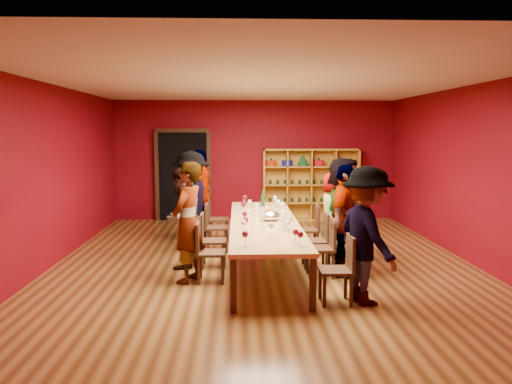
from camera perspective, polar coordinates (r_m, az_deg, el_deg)
room_shell at (r=8.15m, az=0.93°, el=1.86°), size 7.10×9.10×3.04m
tasting_table at (r=8.26m, az=0.92°, el=-3.69°), size 1.10×4.50×0.75m
doorway at (r=12.66m, az=-8.31°, el=1.87°), size 1.40×0.17×2.30m
shelving_unit at (r=12.61m, az=6.24°, el=1.25°), size 2.40×0.40×1.80m
chair_person_left_1 at (r=7.46m, az=-5.77°, el=-6.47°), size 0.42×0.42×0.89m
person_left_1 at (r=7.40m, az=-7.81°, el=-3.46°), size 0.66×0.77×1.79m
chair_person_left_2 at (r=8.25m, az=-5.41°, el=-5.17°), size 0.42×0.42×0.89m
person_left_2 at (r=8.22m, az=-8.49°, el=-2.95°), size 0.70×0.90×1.64m
chair_person_left_3 at (r=9.37m, az=-5.01°, el=-3.70°), size 0.42×0.42×0.89m
person_left_3 at (r=9.33m, az=-7.39°, el=-1.06°), size 0.60×1.25×1.87m
chair_person_left_4 at (r=10.26m, az=-4.76°, el=-2.78°), size 0.42×0.42×0.89m
person_left_4 at (r=10.21m, az=-6.37°, el=-0.37°), size 0.73×1.18×1.86m
chair_person_right_0 at (r=6.61m, az=9.78°, el=-8.29°), size 0.42×0.42×0.89m
person_right_0 at (r=6.59m, az=12.55°, el=-4.86°), size 0.78×1.24×1.78m
chair_person_right_1 at (r=7.76m, az=7.94°, el=-5.97°), size 0.42×0.42×0.89m
person_right_1 at (r=7.74m, az=10.06°, el=-3.26°), size 0.84×1.11×1.73m
chair_person_right_2 at (r=8.29m, az=7.28°, el=-5.13°), size 0.42×0.42×0.89m
person_right_2 at (r=8.28m, az=9.92°, el=-2.29°), size 0.82×1.75×1.82m
chair_person_right_3 at (r=9.18m, az=6.34°, el=-3.94°), size 0.42×0.42×0.89m
person_right_3 at (r=9.20m, az=8.77°, el=-2.36°), size 0.52×0.79×1.50m
wine_glass_0 at (r=10.01m, az=-1.20°, el=-0.68°), size 0.08×0.08×0.20m
wine_glass_1 at (r=6.46m, az=-1.21°, el=-4.97°), size 0.08×0.08×0.19m
wine_glass_2 at (r=9.89m, az=-1.40°, el=-0.74°), size 0.09×0.09×0.21m
wine_glass_3 at (r=7.49m, az=3.87°, el=-3.15°), size 0.09×0.09×0.22m
wine_glass_4 at (r=9.29m, az=2.56°, el=-1.22°), size 0.09×0.09×0.21m
wine_glass_5 at (r=9.83m, az=2.19°, el=-0.78°), size 0.09×0.09×0.21m
wine_glass_6 at (r=7.42m, az=-1.21°, el=-3.30°), size 0.08×0.08×0.21m
wine_glass_7 at (r=8.27m, az=3.17°, el=-2.38°), size 0.07×0.07×0.18m
wine_glass_8 at (r=9.03m, az=3.01°, el=-1.51°), size 0.08×0.08×0.20m
wine_glass_9 at (r=7.36m, az=3.61°, el=-3.57°), size 0.07×0.07×0.18m
wine_glass_10 at (r=9.13m, az=-1.41°, el=-1.34°), size 0.09×0.09×0.22m
wine_glass_11 at (r=6.43m, az=5.08°, el=-4.95°), size 0.08×0.08×0.20m
wine_glass_12 at (r=8.12m, az=3.13°, el=-2.47°), size 0.08×0.08×0.20m
wine_glass_13 at (r=9.04m, az=-1.43°, el=-1.51°), size 0.08×0.08×0.20m
wine_glass_14 at (r=8.62m, az=1.32°, el=-1.94°), size 0.08×0.08×0.20m
wine_glass_15 at (r=7.22m, az=-1.40°, el=-3.60°), size 0.08×0.08×0.21m
wine_glass_16 at (r=8.05m, az=-1.29°, el=-2.60°), size 0.08×0.08×0.19m
wine_glass_17 at (r=9.47m, az=-0.75°, el=-1.19°), size 0.07×0.07×0.18m
wine_glass_18 at (r=7.75m, az=0.89°, el=-2.84°), size 0.09×0.09×0.21m
wine_glass_19 at (r=10.02m, az=2.04°, el=-0.68°), size 0.08×0.08×0.20m
wine_glass_20 at (r=6.62m, az=4.55°, el=-4.68°), size 0.08×0.08×0.19m
wine_glass_21 at (r=6.99m, az=1.73°, el=-3.91°), size 0.09×0.09×0.21m
wine_glass_22 at (r=6.43m, az=-1.25°, el=-4.93°), size 0.08×0.08×0.20m
wine_glass_23 at (r=8.39m, az=-0.94°, el=-2.28°), size 0.07×0.07×0.18m
spittoon_bowl at (r=8.30m, az=1.65°, el=-2.75°), size 0.32×0.32×0.18m
carafe_a at (r=8.62m, az=0.07°, el=-2.15°), size 0.10×0.10×0.24m
carafe_b at (r=7.49m, az=3.16°, el=-3.60°), size 0.09×0.09×0.23m
wine_bottle at (r=9.89m, az=0.76°, el=-0.92°), size 0.09×0.09×0.32m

